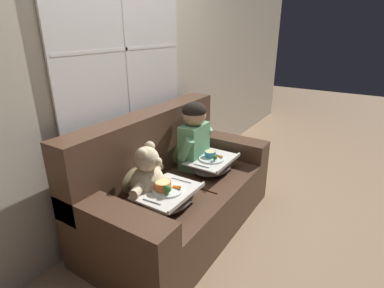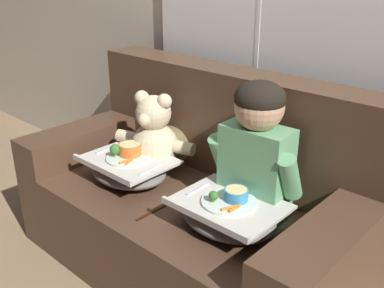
{
  "view_description": "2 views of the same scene",
  "coord_description": "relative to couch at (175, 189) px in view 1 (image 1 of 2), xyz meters",
  "views": [
    {
      "loc": [
        -1.81,
        -1.25,
        1.64
      ],
      "look_at": [
        0.15,
        -0.01,
        0.73
      ],
      "focal_mm": 28.0,
      "sensor_mm": 36.0,
      "label": 1
    },
    {
      "loc": [
        1.32,
        -1.41,
        1.5
      ],
      "look_at": [
        -0.06,
        0.09,
        0.65
      ],
      "focal_mm": 42.0,
      "sensor_mm": 36.0,
      "label": 2
    }
  ],
  "objects": [
    {
      "name": "ground_plane",
      "position": [
        0.0,
        -0.07,
        -0.35
      ],
      "size": [
        14.0,
        14.0,
        0.0
      ],
      "primitive_type": "plane",
      "color": "#8E7051"
    },
    {
      "name": "wall_back_with_window",
      "position": [
        0.0,
        0.49,
        0.96
      ],
      "size": [
        8.0,
        0.08,
        2.6
      ],
      "color": "beige",
      "rests_on": "ground_plane"
    },
    {
      "name": "couch",
      "position": [
        0.0,
        0.0,
        0.0
      ],
      "size": [
        1.74,
        0.89,
        0.99
      ],
      "color": "#4C3323",
      "rests_on": "ground_plane"
    },
    {
      "name": "throw_pillow_behind_child",
      "position": [
        0.33,
        0.19,
        0.25
      ],
      "size": [
        0.35,
        0.17,
        0.36
      ],
      "color": "#898456",
      "rests_on": "couch"
    },
    {
      "name": "throw_pillow_behind_teddy",
      "position": [
        -0.33,
        0.19,
        0.25
      ],
      "size": [
        0.33,
        0.16,
        0.34
      ],
      "color": "tan",
      "rests_on": "couch"
    },
    {
      "name": "child_figure",
      "position": [
        0.33,
        0.01,
        0.42
      ],
      "size": [
        0.43,
        0.21,
        0.61
      ],
      "color": "#66A370",
      "rests_on": "couch"
    },
    {
      "name": "teddy_bear",
      "position": [
        -0.32,
        0.0,
        0.27
      ],
      "size": [
        0.46,
        0.34,
        0.43
      ],
      "color": "beige",
      "rests_on": "couch"
    },
    {
      "name": "lap_tray_child",
      "position": [
        0.33,
        -0.18,
        0.15
      ],
      "size": [
        0.45,
        0.35,
        0.18
      ],
      "color": "slate",
      "rests_on": "child_figure"
    },
    {
      "name": "lap_tray_teddy",
      "position": [
        -0.33,
        -0.18,
        0.15
      ],
      "size": [
        0.45,
        0.35,
        0.2
      ],
      "color": "slate",
      "rests_on": "teddy_bear"
    }
  ]
}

